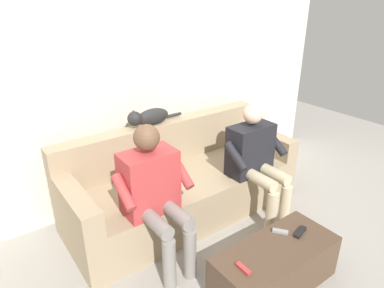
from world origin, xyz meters
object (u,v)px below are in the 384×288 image
object	(u,v)px
cat_on_backrest	(148,117)
couch	(181,184)
remote_black	(300,232)
person_left_seated	(255,157)
coffee_table	(275,267)
remote_gray	(280,231)
person_right_seated	(154,190)
remote_red	(243,269)

from	to	relation	value
cat_on_backrest	couch	bearing A→B (deg)	118.40
remote_black	person_left_seated	bearing A→B (deg)	54.46
coffee_table	remote_gray	bearing A→B (deg)	-146.24
person_right_seated	cat_on_backrest	size ratio (longest dim) A/B	1.99
remote_red	remote_gray	xyz separation A→B (m)	(-0.49, -0.11, -0.00)
person_left_seated	person_right_seated	bearing A→B (deg)	-1.05
coffee_table	person_left_seated	world-z (taller)	person_left_seated
couch	remote_red	world-z (taller)	couch
couch	person_left_seated	distance (m)	0.76
cat_on_backrest	remote_red	bearing A→B (deg)	83.14
person_right_seated	coffee_table	bearing A→B (deg)	124.49
person_left_seated	cat_on_backrest	world-z (taller)	person_left_seated
cat_on_backrest	remote_red	distance (m)	1.61
person_left_seated	couch	bearing A→B (deg)	-39.79
couch	remote_black	size ratio (longest dim) A/B	15.16
person_left_seated	person_right_seated	distance (m)	1.06
person_left_seated	remote_black	bearing A→B (deg)	70.17
remote_red	remote_black	distance (m)	0.60
couch	remote_black	world-z (taller)	couch
person_left_seated	remote_gray	size ratio (longest dim) A/B	9.47
couch	remote_red	bearing A→B (deg)	74.34
person_left_seated	cat_on_backrest	distance (m)	1.06
person_left_seated	remote_gray	world-z (taller)	person_left_seated
cat_on_backrest	person_right_seated	bearing A→B (deg)	62.44
remote_black	remote_red	bearing A→B (deg)	165.99
person_right_seated	remote_black	bearing A→B (deg)	136.00
person_left_seated	remote_red	distance (m)	1.18
person_right_seated	cat_on_backrest	world-z (taller)	person_right_seated
person_left_seated	remote_black	distance (m)	0.83
person_right_seated	cat_on_backrest	bearing A→B (deg)	-117.56
person_left_seated	person_right_seated	size ratio (longest dim) A/B	0.96
remote_gray	coffee_table	bearing A→B (deg)	86.83
couch	coffee_table	bearing A→B (deg)	90.00
cat_on_backrest	person_left_seated	bearing A→B (deg)	133.17
coffee_table	cat_on_backrest	xyz separation A→B (m)	(0.16, -1.49, 0.75)
coffee_table	remote_red	world-z (taller)	remote_red
person_left_seated	remote_gray	xyz separation A→B (m)	(0.38, 0.65, -0.25)
couch	remote_red	xyz separation A→B (m)	(0.34, 1.21, 0.07)
person_left_seated	cat_on_backrest	size ratio (longest dim) A/B	1.91
coffee_table	person_left_seated	bearing A→B (deg)	-125.18
remote_black	person_right_seated	bearing A→B (deg)	120.29
coffee_table	cat_on_backrest	bearing A→B (deg)	-83.94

